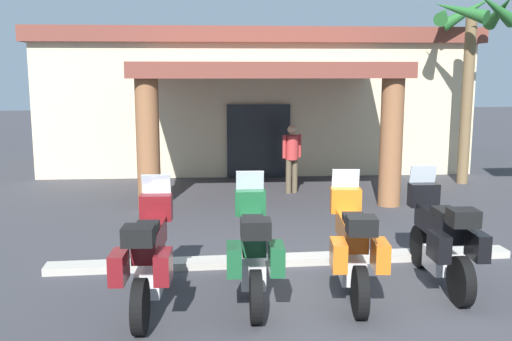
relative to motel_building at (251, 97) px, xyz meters
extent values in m
plane|color=#38383D|center=(-0.14, -12.04, -2.17)|extent=(80.00, 80.00, 0.00)
cube|color=beige|center=(0.01, 0.17, -0.26)|extent=(12.95, 7.01, 3.82)
cube|color=#1E2328|center=(-0.14, -3.10, -1.12)|extent=(1.80, 0.18, 2.10)
cube|color=brown|center=(-0.24, -5.16, 0.88)|extent=(6.40, 4.52, 0.35)
cylinder|color=brown|center=(-3.02, -6.75, -0.73)|extent=(0.51, 0.51, 2.88)
cylinder|color=brown|center=(2.38, -7.00, -0.73)|extent=(0.51, 0.51, 2.88)
cube|color=brown|center=(0.01, 0.17, 1.87)|extent=(13.37, 7.42, 0.44)
cylinder|color=black|center=(-2.62, -11.50, -1.84)|extent=(0.20, 0.67, 0.66)
cylinder|color=black|center=(-2.75, -13.04, -1.84)|extent=(0.20, 0.67, 0.66)
cube|color=silver|center=(-2.69, -12.29, -1.80)|extent=(0.37, 0.59, 0.32)
cube|color=maroon|center=(-2.67, -12.14, -1.29)|extent=(0.40, 1.17, 0.34)
cube|color=black|center=(-2.70, -12.49, -1.07)|extent=(0.33, 0.62, 0.10)
cube|color=maroon|center=(-2.62, -11.52, -1.02)|extent=(0.46, 0.28, 0.36)
cube|color=#B2BCC6|center=(-2.61, -11.44, -0.74)|extent=(0.41, 0.15, 0.36)
cube|color=maroon|center=(-3.00, -12.87, -1.41)|extent=(0.22, 0.45, 0.36)
cube|color=maroon|center=(-2.48, -12.91, -1.41)|extent=(0.22, 0.45, 0.36)
cube|color=black|center=(-2.75, -12.99, -1.00)|extent=(0.39, 0.35, 0.22)
cylinder|color=black|center=(-1.28, -11.36, -1.84)|extent=(0.18, 0.67, 0.66)
cylinder|color=black|center=(-1.38, -12.90, -1.84)|extent=(0.18, 0.67, 0.66)
cube|color=silver|center=(-1.33, -12.15, -1.80)|extent=(0.36, 0.58, 0.32)
cube|color=#19512D|center=(-1.33, -12.00, -1.29)|extent=(0.37, 1.17, 0.34)
cube|color=black|center=(-1.35, -12.35, -1.07)|extent=(0.32, 0.62, 0.10)
cube|color=#19512D|center=(-1.28, -11.38, -1.02)|extent=(0.45, 0.27, 0.36)
cube|color=#B2BCC6|center=(-1.28, -11.30, -0.74)|extent=(0.41, 0.14, 0.36)
cube|color=#19512D|center=(-1.63, -12.74, -1.41)|extent=(0.21, 0.45, 0.36)
cube|color=#19512D|center=(-1.11, -12.77, -1.41)|extent=(0.21, 0.45, 0.36)
cube|color=black|center=(-1.38, -12.85, -1.00)|extent=(0.38, 0.34, 0.22)
cylinder|color=black|center=(0.13, -11.38, -1.84)|extent=(0.23, 0.67, 0.66)
cylinder|color=black|center=(-0.09, -12.91, -1.84)|extent=(0.23, 0.67, 0.66)
cube|color=silver|center=(0.02, -12.17, -1.80)|extent=(0.39, 0.60, 0.32)
cube|color=orange|center=(0.04, -12.02, -1.29)|extent=(0.46, 1.18, 0.34)
cube|color=black|center=(-0.01, -12.37, -1.07)|extent=(0.36, 0.63, 0.10)
cube|color=orange|center=(0.13, -11.40, -1.02)|extent=(0.47, 0.30, 0.36)
cube|color=#B2BCC6|center=(0.14, -11.32, -0.74)|extent=(0.41, 0.17, 0.36)
cube|color=orange|center=(-0.32, -12.73, -1.41)|extent=(0.24, 0.46, 0.36)
cube|color=orange|center=(0.19, -12.80, -1.41)|extent=(0.24, 0.46, 0.36)
cube|color=black|center=(-0.08, -12.86, -1.00)|extent=(0.40, 0.37, 0.22)
cylinder|color=black|center=(1.42, -11.15, -1.84)|extent=(0.18, 0.67, 0.66)
cylinder|color=black|center=(1.33, -12.70, -1.84)|extent=(0.18, 0.67, 0.66)
cube|color=silver|center=(1.37, -11.95, -1.80)|extent=(0.35, 0.58, 0.32)
cube|color=black|center=(1.38, -11.80, -1.29)|extent=(0.37, 1.17, 0.34)
cube|color=black|center=(1.36, -12.15, -1.07)|extent=(0.31, 0.62, 0.10)
cube|color=black|center=(1.42, -11.17, -1.02)|extent=(0.45, 0.26, 0.36)
cube|color=#B2BCC6|center=(1.42, -11.09, -0.74)|extent=(0.41, 0.14, 0.36)
cube|color=black|center=(1.08, -12.53, -1.41)|extent=(0.21, 0.45, 0.36)
cube|color=black|center=(1.60, -12.56, -1.41)|extent=(0.21, 0.45, 0.36)
cube|color=black|center=(1.33, -12.65, -1.00)|extent=(0.38, 0.34, 0.22)
cylinder|color=brown|center=(0.33, -5.42, -1.74)|extent=(0.14, 0.14, 0.85)
cylinder|color=brown|center=(0.50, -5.35, -1.74)|extent=(0.14, 0.14, 0.85)
cylinder|color=#B23333|center=(0.41, -5.38, -1.01)|extent=(0.32, 0.32, 0.60)
cylinder|color=#B23333|center=(0.21, -5.46, -0.98)|extent=(0.09, 0.09, 0.57)
cylinder|color=#B23333|center=(0.62, -5.31, -0.98)|extent=(0.09, 0.09, 0.57)
sphere|color=tan|center=(0.41, -5.38, -0.57)|extent=(0.23, 0.23, 0.23)
cylinder|color=brown|center=(5.29, -4.65, 0.04)|extent=(0.30, 0.30, 4.41)
cone|color=#236028|center=(6.00, -4.74, 2.41)|extent=(0.54, 1.51, 0.89)
cone|color=#236028|center=(5.50, -3.96, 2.46)|extent=(1.47, 0.77, 1.05)
cone|color=#236028|center=(4.65, -4.31, 2.36)|extent=(1.03, 1.48, 0.74)
cone|color=#236028|center=(4.73, -5.11, 2.37)|extent=(1.22, 1.38, 0.77)
cone|color=#236028|center=(5.60, -5.31, 2.41)|extent=(1.48, 0.96, 0.89)
cube|color=#ADA89E|center=(-0.66, -10.76, -2.11)|extent=(7.41, 0.36, 0.12)
camera|label=1|loc=(-2.17, -19.54, 0.85)|focal=40.88mm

